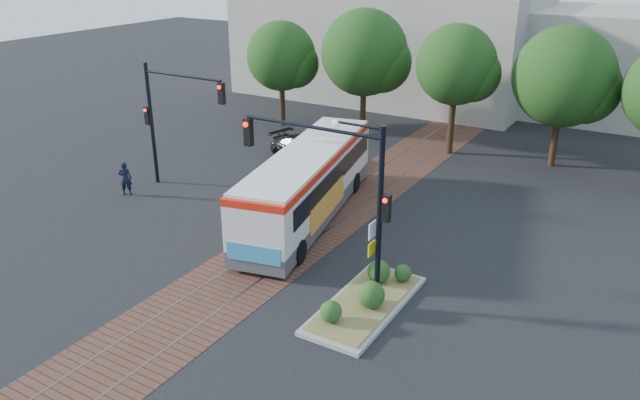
# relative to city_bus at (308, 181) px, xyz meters

# --- Properties ---
(ground) EXTENTS (120.00, 120.00, 0.00)m
(ground) POSITION_rel_city_bus_xyz_m (0.69, -4.24, -1.70)
(ground) COLOR black
(ground) RESTS_ON ground
(trackbed) EXTENTS (3.60, 40.00, 0.02)m
(trackbed) POSITION_rel_city_bus_xyz_m (0.69, -0.24, -1.69)
(trackbed) COLOR brown
(trackbed) RESTS_ON ground
(tree_row) EXTENTS (26.40, 5.60, 7.67)m
(tree_row) POSITION_rel_city_bus_xyz_m (1.90, 12.17, 3.15)
(tree_row) COLOR #382314
(tree_row) RESTS_ON ground
(warehouses) EXTENTS (40.00, 13.00, 8.00)m
(warehouses) POSITION_rel_city_bus_xyz_m (0.16, 24.50, 2.11)
(warehouses) COLOR #ADA899
(warehouses) RESTS_ON ground
(city_bus) EXTENTS (4.76, 11.63, 3.05)m
(city_bus) POSITION_rel_city_bus_xyz_m (0.00, 0.00, 0.00)
(city_bus) COLOR #47474A
(city_bus) RESTS_ON ground
(traffic_island) EXTENTS (2.20, 5.20, 1.13)m
(traffic_island) POSITION_rel_city_bus_xyz_m (5.51, -5.14, -1.37)
(traffic_island) COLOR gray
(traffic_island) RESTS_ON ground
(signal_pole_main) EXTENTS (5.49, 0.46, 6.00)m
(signal_pole_main) POSITION_rel_city_bus_xyz_m (4.55, -5.05, 2.46)
(signal_pole_main) COLOR black
(signal_pole_main) RESTS_ON ground
(signal_pole_left) EXTENTS (4.99, 0.34, 6.00)m
(signal_pole_left) POSITION_rel_city_bus_xyz_m (-7.68, -0.25, 2.16)
(signal_pole_left) COLOR black
(signal_pole_left) RESTS_ON ground
(officer) EXTENTS (0.71, 0.68, 1.64)m
(officer) POSITION_rel_city_bus_xyz_m (-8.87, -2.24, -0.88)
(officer) COLOR black
(officer) RESTS_ON ground
(parked_car) EXTENTS (5.15, 3.20, 1.39)m
(parked_car) POSITION_rel_city_bus_xyz_m (-3.94, 6.22, -1.00)
(parked_car) COLOR black
(parked_car) RESTS_ON ground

